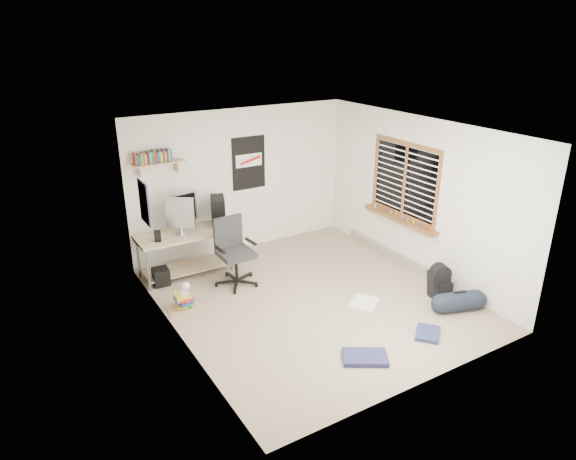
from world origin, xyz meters
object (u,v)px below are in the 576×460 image
duffel_bag (459,302)px  backpack (439,283)px  book_stack (183,299)px  desk (185,253)px  office_chair (236,255)px

duffel_bag → backpack: bearing=97.4°
backpack → duffel_bag: duffel_bag is taller
duffel_bag → book_stack: duffel_bag is taller
backpack → book_stack: size_ratio=0.89×
desk → office_chair: size_ratio=1.40×
duffel_bag → book_stack: 3.90m
book_stack → duffel_bag: bearing=-32.1°
desk → duffel_bag: (2.87, -3.11, -0.22)m
desk → office_chair: 0.94m
office_chair → book_stack: office_chair is taller
desk → book_stack: desk is taller
office_chair → duffel_bag: size_ratio=1.91×
backpack → book_stack: backpack is taller
desk → office_chair: (0.54, -0.76, 0.12)m
backpack → book_stack: bearing=172.1°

